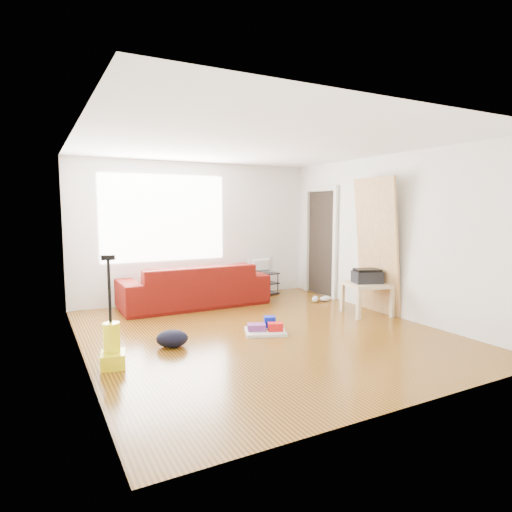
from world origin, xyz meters
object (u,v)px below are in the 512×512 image
vacuum (112,346)px  bucket (159,313)px  sofa (194,306)px  backpack (172,347)px  tv_stand (262,284)px  cleaning_tray (266,329)px  side_table (367,288)px

vacuum → bucket: bearing=74.0°
bucket → vacuum: vacuum is taller
sofa → backpack: sofa is taller
tv_stand → vacuum: 4.12m
cleaning_tray → sofa: bearing=98.6°
tv_stand → bucket: bearing=-172.1°
backpack → cleaning_tray: bearing=19.3°
side_table → bucket: 3.34m
cleaning_tray → backpack: 1.29m
tv_stand → vacuum: bearing=-146.8°
cleaning_tray → vacuum: size_ratio=0.55×
tv_stand → vacuum: size_ratio=0.55×
sofa → tv_stand: tv_stand is taller
sofa → tv_stand: bearing=-169.6°
bucket → cleaning_tray: size_ratio=0.46×
side_table → bucket: bearing=151.2°
tv_stand → cleaning_tray: tv_stand is taller
tv_stand → cleaning_tray: 2.55m
tv_stand → side_table: (0.74, -2.11, 0.20)m
bucket → cleaning_tray: bearing=-60.4°
side_table → sofa: bearing=140.2°
tv_stand → side_table: size_ratio=0.86×
sofa → backpack: size_ratio=6.52×
tv_stand → bucket: size_ratio=2.16×
cleaning_tray → bucket: bearing=119.6°
tv_stand → side_table: 2.25m
side_table → cleaning_tray: 1.95m
cleaning_tray → vacuum: (-2.04, -0.32, 0.16)m
backpack → vacuum: 0.85m
backpack → tv_stand: bearing=62.2°
backpack → vacuum: size_ratio=0.32×
side_table → bucket: (-2.90, 1.60, -0.42)m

